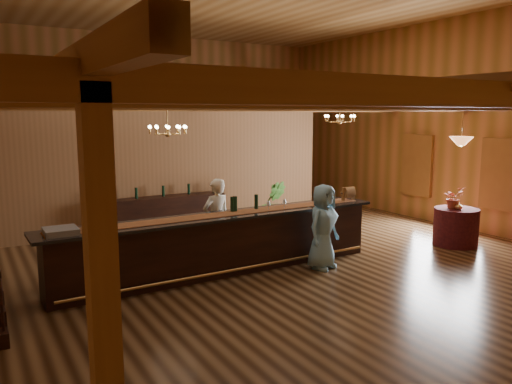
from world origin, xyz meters
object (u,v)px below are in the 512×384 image
chandelier_right (340,118)px  floor_plant (273,203)px  raffle_drum (348,193)px  round_table (456,227)px  staff_second (92,234)px  bartender (216,220)px  beverage_dispenser (98,211)px  chandelier_left (168,129)px  guest (323,227)px  pendant_lamp (461,141)px  backbar_shelf (164,214)px  tasting_bar (223,243)px

chandelier_right → floor_plant: (-1.07, 1.41, -2.29)m
raffle_drum → round_table: (2.47, -0.91, -0.87)m
staff_second → bartender: bearing=142.1°
beverage_dispenser → staff_second: beverage_dispenser is taller
chandelier_left → staff_second: 2.73m
guest → chandelier_right: bearing=26.3°
beverage_dispenser → chandelier_left: bearing=42.0°
round_table → pendant_lamp: pendant_lamp is taller
chandelier_left → pendant_lamp: (5.94, -2.61, -0.28)m
pendant_lamp → beverage_dispenser: bearing=173.3°
beverage_dispenser → round_table: (7.82, -0.92, -0.98)m
raffle_drum → pendant_lamp: (2.47, -0.91, 1.10)m
round_table → floor_plant: (-2.46, 3.97, 0.18)m
guest → staff_second: bearing=139.4°
raffle_drum → bartender: size_ratio=0.20×
chandelier_right → floor_plant: size_ratio=0.66×
backbar_shelf → floor_plant: 2.96m
pendant_lamp → guest: bearing=177.5°
raffle_drum → backbar_shelf: 4.86m
beverage_dispenser → floor_plant: bearing=29.6°
backbar_shelf → round_table: backbar_shelf is taller
tasting_bar → round_table: 5.61m
chandelier_left → guest: chandelier_left is taller
pendant_lamp → bartender: size_ratio=0.53×
raffle_drum → backbar_shelf: raffle_drum is taller
chandelier_right → bartender: (-3.91, -0.88, -2.04)m
raffle_drum → pendant_lamp: pendant_lamp is taller
tasting_bar → floor_plant: size_ratio=5.57×
tasting_bar → chandelier_left: 2.74m
pendant_lamp → guest: 4.05m
beverage_dispenser → bartender: 2.69m
backbar_shelf → chandelier_right: size_ratio=4.03×
backbar_shelf → staff_second: bearing=-126.8°
beverage_dispenser → raffle_drum: (5.35, -0.01, -0.11)m
round_table → floor_plant: 4.67m
backbar_shelf → chandelier_right: 5.12m
beverage_dispenser → chandelier_right: 6.80m
round_table → raffle_drum: bearing=159.8°
beverage_dispenser → floor_plant: 6.21m
floor_plant → chandelier_left: bearing=-158.7°
raffle_drum → chandelier_right: bearing=56.7°
chandelier_right → guest: bearing=-134.4°
staff_second → chandelier_left: bearing=169.2°
backbar_shelf → tasting_bar: bearing=-91.2°
beverage_dispenser → backbar_shelf: bearing=56.8°
chandelier_right → pendant_lamp: (1.39, -2.55, -0.49)m
round_table → guest: 3.76m
backbar_shelf → staff_second: 3.93m
round_table → pendant_lamp: size_ratio=1.10×
round_table → chandelier_right: chandelier_right is taller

